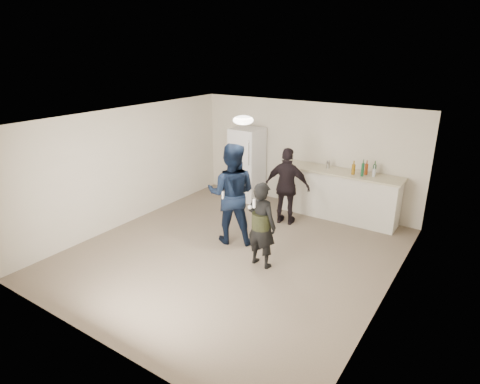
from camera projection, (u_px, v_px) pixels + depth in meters
The scene contains 21 objects.
floor at pixel (234, 252), 7.56m from camera, with size 6.00×6.00×0.00m, color #6B5B4C.
ceiling at pixel (233, 120), 6.72m from camera, with size 6.00×6.00×0.00m, color silver.
wall_back at pixel (305, 155), 9.49m from camera, with size 6.00×6.00×0.00m, color beige.
wall_front at pixel (92, 260), 4.79m from camera, with size 6.00×6.00×0.00m, color beige.
wall_left at pixel (128, 166), 8.57m from camera, with size 6.00×6.00×0.00m, color beige.
wall_right at pixel (393, 225), 5.71m from camera, with size 6.00×6.00×0.00m, color beige.
counter at pixel (338, 196), 8.96m from camera, with size 2.60×0.56×1.05m, color silver.
counter_top at pixel (340, 172), 8.77m from camera, with size 2.68×0.64×0.04m, color beige.
fridge at pixel (247, 164), 10.01m from camera, with size 0.70×0.70×1.80m, color white.
fridge_handle at pixel (249, 153), 9.44m from camera, with size 0.02×0.02×0.60m, color silver.
ceiling_dome at pixel (243, 120), 6.97m from camera, with size 0.36×0.36×0.16m, color white.
shaker at pixel (328, 164), 8.97m from camera, with size 0.08×0.08×0.17m, color #ABABAF.
man at pixel (232, 194), 7.71m from camera, with size 0.96×0.75×1.98m, color #0E1F3C.
woman at pixel (261, 225), 6.88m from camera, with size 0.56×0.37×1.54m, color black.
camo_shorts at pixel (262, 221), 6.85m from camera, with size 0.34×0.34×0.28m, color #2A3216.
spectator at pixel (287, 187), 8.56m from camera, with size 0.99×0.41×1.68m, color black.
remote_man at pixel (223, 195), 7.47m from camera, with size 0.04×0.04×0.15m, color white.
nunchuk_man at pixel (229, 199), 7.45m from camera, with size 0.07×0.07×0.07m, color silver.
remote_woman at pixel (254, 203), 6.52m from camera, with size 0.04×0.04×0.15m, color white.
nunchuk_woman at pixel (250, 207), 6.63m from camera, with size 0.07×0.07×0.07m, color white.
bottle_cluster at pixel (365, 170), 8.46m from camera, with size 0.48×0.25×0.28m.
Camera 1 is at (3.81, -5.55, 3.63)m, focal length 30.00 mm.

